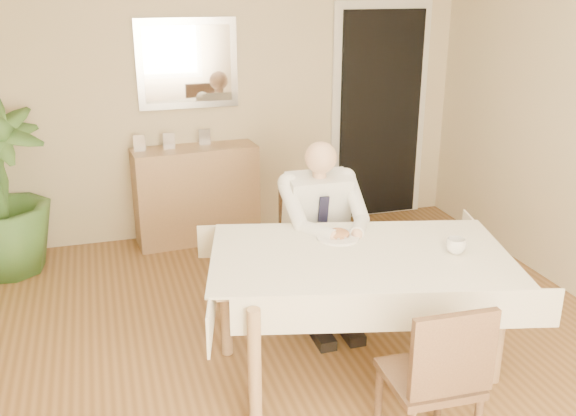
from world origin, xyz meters
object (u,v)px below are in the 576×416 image
object	(u,v)px
chair_far	(310,242)
sideboard	(197,194)
coffee_mug	(456,246)
seated_man	(325,227)
chair_near	(438,375)
dining_table	(360,267)

from	to	relation	value
chair_far	sideboard	size ratio (longest dim) A/B	0.79
coffee_mug	sideboard	distance (m)	2.72
seated_man	sideboard	distance (m)	1.82
sideboard	chair_far	bearing A→B (deg)	-71.94
chair_far	chair_near	world-z (taller)	chair_near
chair_near	sideboard	xyz separation A→B (m)	(-0.63, 3.15, -0.06)
chair_far	chair_near	distance (m)	1.73
sideboard	seated_man	bearing A→B (deg)	-75.35
seated_man	sideboard	xyz separation A→B (m)	(-0.59, 1.71, -0.26)
dining_table	sideboard	world-z (taller)	sideboard
chair_near	seated_man	size ratio (longest dim) A/B	0.70
chair_far	coffee_mug	world-z (taller)	chair_far
chair_near	seated_man	distance (m)	1.46
coffee_mug	sideboard	bearing A→B (deg)	114.34
seated_man	sideboard	world-z (taller)	seated_man
seated_man	sideboard	bearing A→B (deg)	108.93
chair_near	coffee_mug	distance (m)	0.91
dining_table	seated_man	bearing A→B (deg)	103.94
dining_table	seated_man	world-z (taller)	seated_man
seated_man	coffee_mug	size ratio (longest dim) A/B	11.09
chair_far	sideboard	world-z (taller)	sideboard
chair_near	seated_man	bearing A→B (deg)	93.92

